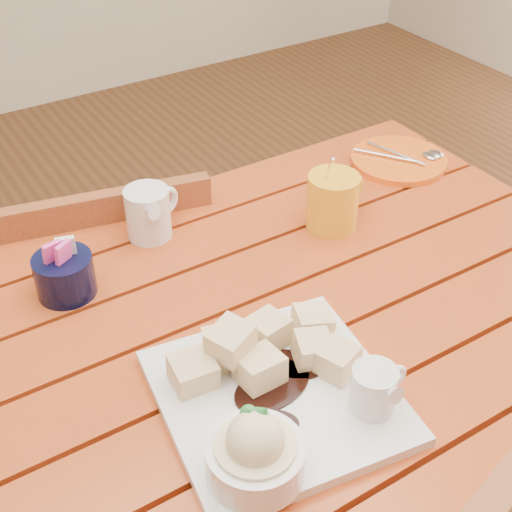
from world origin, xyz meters
TOP-DOWN VIEW (x-y plane):
  - table at (0.00, 0.00)m, footprint 1.20×0.79m
  - dessert_plate at (-0.05, -0.14)m, footprint 0.31×0.31m
  - coffee_mug_right at (0.25, 0.15)m, footprint 0.12×0.08m
  - cream_pitcher at (-0.01, 0.29)m, footprint 0.10×0.09m
  - sugar_caddy at (-0.18, 0.22)m, footprint 0.09×0.09m
  - orange_saucer at (0.49, 0.25)m, footprint 0.18×0.18m
  - chair_far at (-0.05, 0.46)m, footprint 0.45×0.45m

SIDE VIEW (x-z plane):
  - chair_far at x=-0.05m, z-range 0.05..0.85m
  - table at x=0.00m, z-range 0.27..1.02m
  - orange_saucer at x=0.49m, z-range 0.75..0.77m
  - dessert_plate at x=-0.05m, z-range 0.72..0.84m
  - sugar_caddy at x=-0.18m, z-range 0.74..0.83m
  - cream_pitcher at x=-0.01m, z-range 0.75..0.84m
  - coffee_mug_right at x=0.25m, z-range 0.73..0.87m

